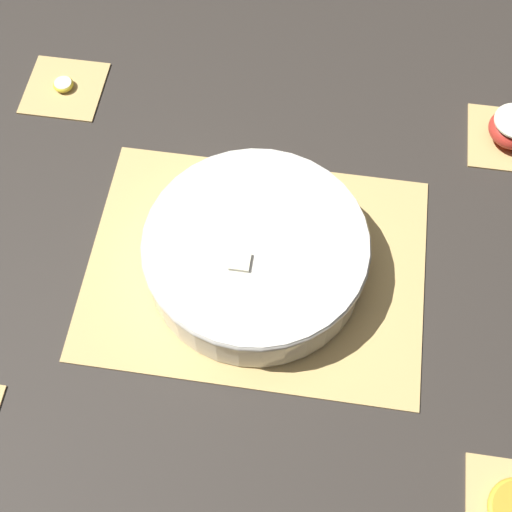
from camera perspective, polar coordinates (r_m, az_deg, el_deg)
The scene contains 6 objects.
ground_plane at distance 0.98m, azimuth 0.00°, elevation -0.94°, with size 6.00×6.00×0.00m, color #2D2823.
bamboo_mat_center at distance 0.98m, azimuth 0.00°, elevation -0.86°, with size 0.46×0.34×0.01m.
coaster_mat_far_left at distance 1.20m, azimuth -15.08°, elevation 12.89°, with size 0.12×0.12×0.01m.
coaster_mat_far_right at distance 1.16m, azimuth 19.52°, elevation 8.86°, with size 0.12×0.12×0.01m.
fruit_salad_bowl at distance 0.94m, azimuth -0.03°, elevation 0.35°, with size 0.30×0.30×0.08m.
banana_coin_single at distance 1.19m, azimuth -15.16°, elevation 13.12°, with size 0.03×0.03×0.01m.
Camera 1 is at (0.07, -0.45, 0.87)m, focal length 50.00 mm.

